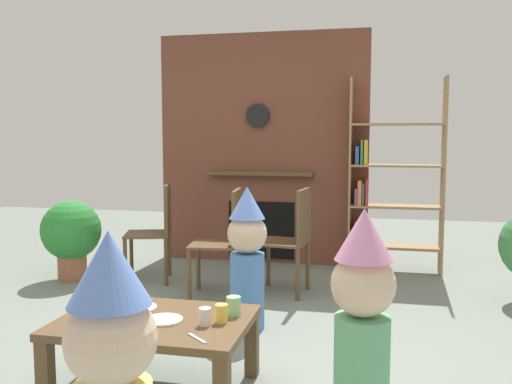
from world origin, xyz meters
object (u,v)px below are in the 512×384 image
(paper_cup_near_right, at_px, (221,313))
(child_by_the_chairs, at_px, (247,254))
(paper_plate_front, at_px, (138,308))
(potted_plant_short, at_px, (71,234))
(paper_cup_center, at_px, (234,306))
(birthday_cake_slice, at_px, (105,297))
(coffee_table, at_px, (155,330))
(dining_chair_left, at_px, (158,226))
(bookshelf, at_px, (387,185))
(paper_plate_rear, at_px, (164,320))
(child_in_pink, at_px, (362,318))
(dining_chair_middle, at_px, (226,236))
(paper_cup_near_left, at_px, (205,317))
(dining_chair_right, at_px, (293,235))

(paper_cup_near_right, bearing_deg, child_by_the_chairs, 96.17)
(paper_plate_front, xyz_separation_m, potted_plant_short, (-1.51, 1.84, 0.03))
(paper_cup_center, distance_m, birthday_cake_slice, 0.75)
(coffee_table, relative_size, dining_chair_left, 1.09)
(paper_cup_center, xyz_separation_m, dining_chair_left, (-1.24, 1.96, 0.06))
(bookshelf, height_order, paper_plate_rear, bookshelf)
(birthday_cake_slice, relative_size, child_in_pink, 0.10)
(dining_chair_left, xyz_separation_m, dining_chair_middle, (0.75, -0.35, 0.00))
(bookshelf, relative_size, birthday_cake_slice, 19.00)
(potted_plant_short, bearing_deg, paper_cup_near_left, -45.89)
(paper_cup_near_right, xyz_separation_m, paper_plate_front, (-0.51, 0.11, -0.04))
(paper_plate_rear, bearing_deg, coffee_table, 154.43)
(paper_cup_near_right, distance_m, child_by_the_chairs, 1.04)
(birthday_cake_slice, distance_m, child_in_pink, 1.48)
(dining_chair_middle, distance_m, potted_plant_short, 1.57)
(bookshelf, relative_size, potted_plant_short, 2.56)
(bookshelf, height_order, coffee_table, bookshelf)
(paper_cup_center, height_order, dining_chair_middle, dining_chair_middle)
(paper_plate_rear, bearing_deg, bookshelf, 68.97)
(birthday_cake_slice, xyz_separation_m, dining_chair_middle, (0.26, 1.59, 0.07))
(paper_plate_front, xyz_separation_m, dining_chair_left, (-0.70, 1.97, 0.11))
(bookshelf, relative_size, paper_cup_near_left, 21.65)
(paper_plate_rear, xyz_separation_m, child_by_the_chairs, (0.18, 1.07, 0.12))
(potted_plant_short, bearing_deg, birthday_cake_slice, -54.32)
(child_by_the_chairs, xyz_separation_m, potted_plant_short, (-1.90, 0.92, -0.09))
(bookshelf, bearing_deg, dining_chair_middle, -137.72)
(paper_plate_rear, relative_size, child_in_pink, 0.19)
(coffee_table, relative_size, dining_chair_right, 1.09)
(bookshelf, distance_m, paper_plate_rear, 3.21)
(child_by_the_chairs, distance_m, potted_plant_short, 2.11)
(paper_cup_near_left, distance_m, dining_chair_left, 2.43)
(paper_cup_center, relative_size, dining_chair_left, 0.11)
(paper_cup_near_right, distance_m, child_in_pink, 0.74)
(paper_cup_center, bearing_deg, coffee_table, -160.77)
(coffee_table, xyz_separation_m, paper_plate_rear, (0.06, -0.03, 0.07))
(paper_plate_front, bearing_deg, paper_cup_near_left, -21.04)
(coffee_table, xyz_separation_m, paper_plate_front, (-0.15, 0.13, 0.07))
(bookshelf, relative_size, dining_chair_middle, 2.11)
(potted_plant_short, bearing_deg, paper_cup_near_right, -44.08)
(paper_cup_near_right, relative_size, paper_plate_front, 0.45)
(child_by_the_chairs, bearing_deg, dining_chair_right, -178.25)
(paper_cup_near_right, bearing_deg, paper_cup_center, 75.12)
(coffee_table, bearing_deg, child_in_pink, -10.66)
(paper_cup_near_left, bearing_deg, paper_cup_near_right, 39.69)
(coffee_table, bearing_deg, paper_cup_center, 19.23)
(dining_chair_left, distance_m, potted_plant_short, 0.82)
(paper_cup_near_right, xyz_separation_m, paper_plate_rear, (-0.29, -0.04, -0.04))
(paper_plate_rear, bearing_deg, potted_plant_short, 130.80)
(paper_plate_front, bearing_deg, child_in_pink, -15.04)
(birthday_cake_slice, distance_m, dining_chair_left, 2.00)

